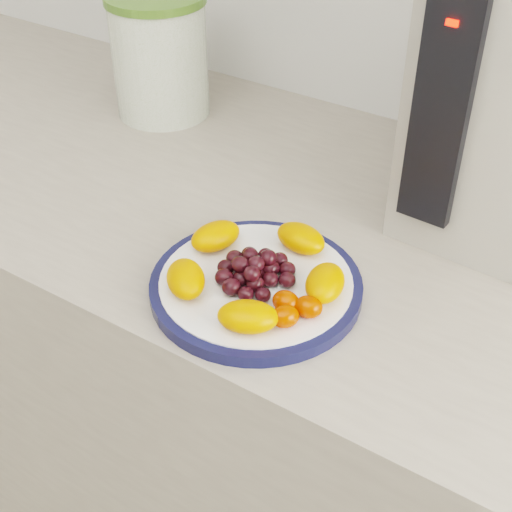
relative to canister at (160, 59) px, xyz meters
The scene contains 8 objects.
counter 0.64m from the canister, 21.50° to the right, with size 3.50×0.60×0.90m, color #A59987.
cabinet_face 0.66m from the canister, 21.50° to the right, with size 3.48×0.58×0.84m, color #85614C.
plate_rim 0.48m from the canister, 38.86° to the right, with size 0.24×0.24×0.01m, color #11153B.
plate_face 0.48m from the canister, 38.86° to the right, with size 0.21×0.21×0.02m, color white.
canister is the anchor object (origin of this frame).
appliance_panel 0.52m from the canister, 14.65° to the right, with size 0.06×0.02×0.26m, color black.
appliance_led 0.54m from the canister, 15.86° to the right, with size 0.01×0.01×0.01m, color #FF0C05.
fruit_plate 0.48m from the canister, 38.80° to the right, with size 0.21×0.20×0.03m.
Camera 1 is at (0.38, 0.52, 1.42)m, focal length 50.00 mm.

